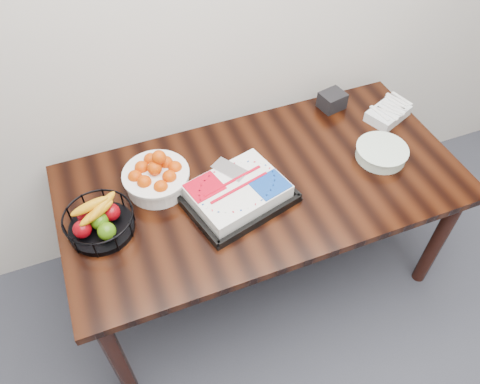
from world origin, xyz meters
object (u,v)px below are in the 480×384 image
object	(u,v)px
cake_tray	(237,193)
fruit_basket	(99,221)
table	(263,193)
tangerine_bowl	(156,174)
napkin_box	(332,100)
plate_stack	(381,153)

from	to	relation	value
cake_tray	fruit_basket	distance (m)	0.58
fruit_basket	cake_tray	bearing A→B (deg)	-4.79
table	cake_tray	distance (m)	0.20
table	cake_tray	size ratio (longest dim) A/B	3.50
tangerine_bowl	table	bearing A→B (deg)	-17.11
napkin_box	fruit_basket	bearing A→B (deg)	-164.01
plate_stack	napkin_box	world-z (taller)	napkin_box
table	cake_tray	world-z (taller)	cake_tray
tangerine_bowl	plate_stack	xyz separation A→B (m)	(1.02, -0.20, -0.05)
cake_tray	plate_stack	xyz separation A→B (m)	(0.72, -0.00, -0.01)
tangerine_bowl	napkin_box	xyz separation A→B (m)	(0.98, 0.21, -0.04)
fruit_basket	plate_stack	bearing A→B (deg)	-2.36
plate_stack	napkin_box	distance (m)	0.42
tangerine_bowl	napkin_box	distance (m)	1.01
plate_stack	napkin_box	xyz separation A→B (m)	(-0.03, 0.41, 0.01)
fruit_basket	table	bearing A→B (deg)	0.83
table	fruit_basket	size ratio (longest dim) A/B	6.37
cake_tray	fruit_basket	world-z (taller)	fruit_basket
tangerine_bowl	fruit_basket	bearing A→B (deg)	-151.55
cake_tray	fruit_basket	size ratio (longest dim) A/B	1.82
fruit_basket	plate_stack	world-z (taller)	fruit_basket
tangerine_bowl	napkin_box	bearing A→B (deg)	12.16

